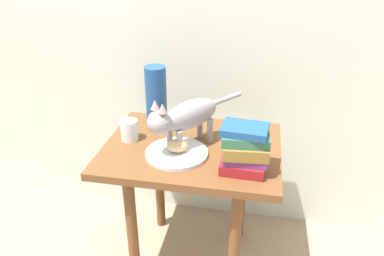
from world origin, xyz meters
TOP-DOWN VIEW (x-y plane):
  - back_panel at (0.00, 0.39)m, footprint 4.00×0.04m
  - side_table at (0.00, 0.00)m, footprint 0.69×0.54m
  - plate at (-0.04, -0.08)m, footprint 0.24×0.24m
  - bread_roll at (-0.04, -0.08)m, footprint 0.09×0.08m
  - cat at (-0.02, -0.01)m, footprint 0.32×0.40m
  - book_stack at (0.21, -0.14)m, footprint 0.17×0.14m
  - green_vase at (-0.18, 0.15)m, footprint 0.09×0.09m
  - candle_jar at (-0.26, 0.01)m, footprint 0.07×0.07m

SIDE VIEW (x-z plane):
  - side_table at x=0.00m, z-range 0.20..0.80m
  - plate at x=-0.04m, z-range 0.60..0.61m
  - candle_jar at x=-0.26m, z-range 0.59..0.68m
  - bread_roll at x=-0.04m, z-range 0.61..0.66m
  - book_stack at x=0.21m, z-range 0.60..0.77m
  - cat at x=-0.02m, z-range 0.62..0.85m
  - green_vase at x=-0.18m, z-range 0.60..0.87m
  - back_panel at x=0.00m, z-range 0.00..2.20m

